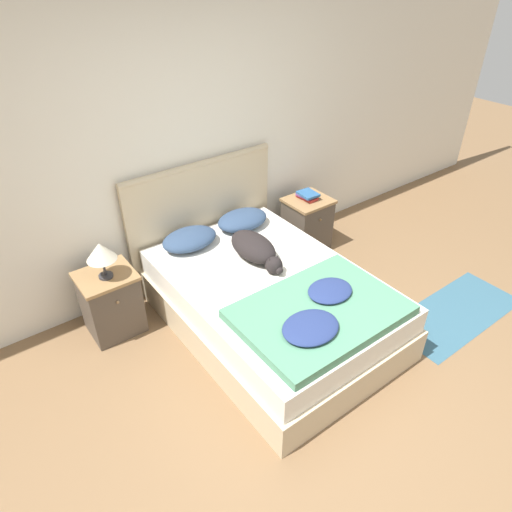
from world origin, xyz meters
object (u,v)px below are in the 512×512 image
nightstand_right (307,223)px  book_stack (308,195)px  pillow_right (242,220)px  table_lamp (101,252)px  pillow_left (190,239)px  dog (255,248)px  nightstand_left (111,302)px  bed (271,303)px

nightstand_right → book_stack: size_ratio=2.53×
pillow_right → table_lamp: (-1.35, -0.08, 0.22)m
pillow_left → dog: (0.35, -0.48, 0.02)m
nightstand_left → pillow_left: (0.79, 0.05, 0.29)m
nightstand_left → table_lamp: 0.51m
nightstand_left → dog: 1.25m
pillow_left → book_stack: bearing=-1.0°
nightstand_right → bed: bearing=-145.0°
bed → pillow_right: size_ratio=4.08×
table_lamp → dog: bearing=-19.8°
nightstand_left → nightstand_right: 2.13m
dog → table_lamp: bearing=160.2°
bed → pillow_right: pillow_right is taller
bed → book_stack: size_ratio=9.15×
pillow_right → dog: bearing=-113.9°
nightstand_left → nightstand_right: same height
pillow_right → book_stack: bearing=-1.7°
bed → nightstand_left: bearing=145.0°
bed → nightstand_right: bearing=35.0°
nightstand_right → nightstand_left: bearing=180.0°
pillow_right → table_lamp: table_lamp is taller
bed → pillow_left: 0.90m
nightstand_right → table_lamp: (-2.13, -0.03, 0.51)m
pillow_right → dog: (-0.21, -0.48, 0.02)m
pillow_left → pillow_right: same height
dog → table_lamp: (-1.13, 0.41, 0.19)m
pillow_left → dog: dog is taller
pillow_left → nightstand_right: bearing=-1.9°
pillow_left → dog: 0.60m
book_stack → nightstand_left: bearing=-179.4°
book_stack → table_lamp: size_ratio=0.72×
bed → pillow_left: size_ratio=4.08×
pillow_right → dog: dog is taller
table_lamp → nightstand_left: bearing=90.0°
nightstand_right → pillow_left: 1.38m
book_stack → pillow_left: bearing=179.0°
nightstand_right → dog: 1.14m
nightstand_left → book_stack: size_ratio=2.53×
bed → nightstand_right: 1.30m
nightstand_right → pillow_left: pillow_left is taller
pillow_left → table_lamp: table_lamp is taller
dog → book_stack: (1.00, 0.46, 0.00)m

